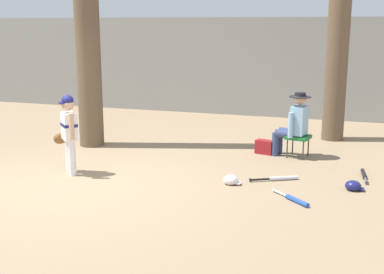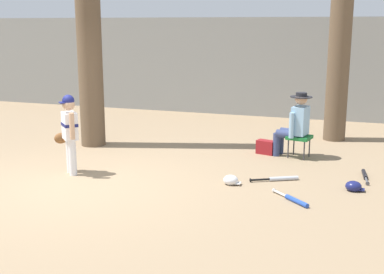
{
  "view_description": "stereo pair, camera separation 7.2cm",
  "coord_description": "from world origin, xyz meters",
  "px_view_note": "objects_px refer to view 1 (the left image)",
  "views": [
    {
      "loc": [
        3.98,
        -6.36,
        2.4
      ],
      "look_at": [
        1.67,
        0.62,
        0.75
      ],
      "focal_mm": 47.27,
      "sensor_mm": 36.0,
      "label": 1
    },
    {
      "loc": [
        4.05,
        -6.34,
        2.4
      ],
      "look_at": [
        1.67,
        0.62,
        0.75
      ],
      "focal_mm": 47.27,
      "sensor_mm": 36.0,
      "label": 2
    }
  ],
  "objects_px": {
    "bat_aluminum_silver": "(280,178)",
    "handbag_beside_stool": "(265,147)",
    "tree_behind_spectator": "(340,9)",
    "folding_stool": "(298,138)",
    "bat_black_composite": "(364,175)",
    "batting_helmet_navy": "(353,186)",
    "tree_near_player": "(86,1)",
    "bat_blue_youth": "(294,199)",
    "batting_helmet_white": "(231,180)",
    "young_ballplayer": "(68,129)",
    "seated_spectator": "(294,123)"
  },
  "relations": [
    {
      "from": "tree_near_player",
      "to": "young_ballplayer",
      "type": "bearing_deg",
      "value": -70.63
    },
    {
      "from": "bat_aluminum_silver",
      "to": "bat_black_composite",
      "type": "relative_size",
      "value": 1.01
    },
    {
      "from": "bat_black_composite",
      "to": "batting_helmet_navy",
      "type": "height_order",
      "value": "batting_helmet_navy"
    },
    {
      "from": "tree_near_player",
      "to": "young_ballplayer",
      "type": "height_order",
      "value": "tree_near_player"
    },
    {
      "from": "bat_blue_youth",
      "to": "batting_helmet_white",
      "type": "relative_size",
      "value": 2.13
    },
    {
      "from": "seated_spectator",
      "to": "handbag_beside_stool",
      "type": "height_order",
      "value": "seated_spectator"
    },
    {
      "from": "young_ballplayer",
      "to": "batting_helmet_white",
      "type": "relative_size",
      "value": 4.77
    },
    {
      "from": "tree_behind_spectator",
      "to": "seated_spectator",
      "type": "relative_size",
      "value": 5.1
    },
    {
      "from": "bat_blue_youth",
      "to": "handbag_beside_stool",
      "type": "bearing_deg",
      "value": 109.13
    },
    {
      "from": "bat_aluminum_silver",
      "to": "batting_helmet_white",
      "type": "xyz_separation_m",
      "value": [
        -0.68,
        -0.43,
        0.03
      ]
    },
    {
      "from": "bat_blue_youth",
      "to": "batting_helmet_navy",
      "type": "height_order",
      "value": "batting_helmet_navy"
    },
    {
      "from": "young_ballplayer",
      "to": "tree_behind_spectator",
      "type": "bearing_deg",
      "value": 45.39
    },
    {
      "from": "batting_helmet_white",
      "to": "bat_aluminum_silver",
      "type": "bearing_deg",
      "value": 32.24
    },
    {
      "from": "folding_stool",
      "to": "batting_helmet_white",
      "type": "height_order",
      "value": "folding_stool"
    },
    {
      "from": "bat_aluminum_silver",
      "to": "batting_helmet_white",
      "type": "height_order",
      "value": "batting_helmet_white"
    },
    {
      "from": "young_ballplayer",
      "to": "seated_spectator",
      "type": "height_order",
      "value": "young_ballplayer"
    },
    {
      "from": "handbag_beside_stool",
      "to": "young_ballplayer",
      "type": "bearing_deg",
      "value": -140.38
    },
    {
      "from": "tree_behind_spectator",
      "to": "folding_stool",
      "type": "height_order",
      "value": "tree_behind_spectator"
    },
    {
      "from": "folding_stool",
      "to": "bat_aluminum_silver",
      "type": "bearing_deg",
      "value": -93.51
    },
    {
      "from": "tree_behind_spectator",
      "to": "handbag_beside_stool",
      "type": "distance_m",
      "value": 3.26
    },
    {
      "from": "young_ballplayer",
      "to": "handbag_beside_stool",
      "type": "relative_size",
      "value": 3.84
    },
    {
      "from": "handbag_beside_stool",
      "to": "bat_black_composite",
      "type": "xyz_separation_m",
      "value": [
        1.79,
        -0.97,
        -0.1
      ]
    },
    {
      "from": "batting_helmet_navy",
      "to": "young_ballplayer",
      "type": "bearing_deg",
      "value": -172.62
    },
    {
      "from": "tree_behind_spectator",
      "to": "bat_aluminum_silver",
      "type": "distance_m",
      "value": 4.25
    },
    {
      "from": "tree_near_player",
      "to": "batting_helmet_navy",
      "type": "xyz_separation_m",
      "value": [
        5.09,
        -1.33,
        -2.76
      ]
    },
    {
      "from": "seated_spectator",
      "to": "tree_near_player",
      "type": "bearing_deg",
      "value": -174.87
    },
    {
      "from": "tree_behind_spectator",
      "to": "bat_aluminum_silver",
      "type": "relative_size",
      "value": 8.54
    },
    {
      "from": "tree_near_player",
      "to": "bat_black_composite",
      "type": "bearing_deg",
      "value": -6.26
    },
    {
      "from": "bat_black_composite",
      "to": "seated_spectator",
      "type": "bearing_deg",
      "value": 143.58
    },
    {
      "from": "handbag_beside_stool",
      "to": "bat_aluminum_silver",
      "type": "xyz_separation_m",
      "value": [
        0.53,
        -1.59,
        -0.1
      ]
    },
    {
      "from": "folding_stool",
      "to": "tree_near_player",
      "type": "bearing_deg",
      "value": -175.27
    },
    {
      "from": "tree_behind_spectator",
      "to": "bat_aluminum_silver",
      "type": "bearing_deg",
      "value": -100.67
    },
    {
      "from": "seated_spectator",
      "to": "batting_helmet_white",
      "type": "height_order",
      "value": "seated_spectator"
    },
    {
      "from": "young_ballplayer",
      "to": "folding_stool",
      "type": "relative_size",
      "value": 2.75
    },
    {
      "from": "handbag_beside_stool",
      "to": "folding_stool",
      "type": "bearing_deg",
      "value": -5.67
    },
    {
      "from": "folding_stool",
      "to": "batting_helmet_white",
      "type": "bearing_deg",
      "value": -111.62
    },
    {
      "from": "handbag_beside_stool",
      "to": "bat_blue_youth",
      "type": "distance_m",
      "value": 2.65
    },
    {
      "from": "seated_spectator",
      "to": "bat_aluminum_silver",
      "type": "relative_size",
      "value": 1.67
    },
    {
      "from": "tree_near_player",
      "to": "folding_stool",
      "type": "distance_m",
      "value": 4.77
    },
    {
      "from": "seated_spectator",
      "to": "handbag_beside_stool",
      "type": "relative_size",
      "value": 3.53
    },
    {
      "from": "bat_aluminum_silver",
      "to": "handbag_beside_stool",
      "type": "bearing_deg",
      "value": 108.35
    },
    {
      "from": "seated_spectator",
      "to": "batting_helmet_white",
      "type": "xyz_separation_m",
      "value": [
        -0.68,
        -1.98,
        -0.57
      ]
    },
    {
      "from": "tree_behind_spectator",
      "to": "bat_black_composite",
      "type": "relative_size",
      "value": 8.62
    },
    {
      "from": "folding_stool",
      "to": "batting_helmet_navy",
      "type": "distance_m",
      "value": 1.97
    },
    {
      "from": "seated_spectator",
      "to": "batting_helmet_navy",
      "type": "bearing_deg",
      "value": -56.77
    },
    {
      "from": "tree_near_player",
      "to": "batting_helmet_white",
      "type": "relative_size",
      "value": 23.44
    },
    {
      "from": "bat_aluminum_silver",
      "to": "seated_spectator",
      "type": "bearing_deg",
      "value": 90.11
    },
    {
      "from": "bat_aluminum_silver",
      "to": "bat_blue_youth",
      "type": "bearing_deg",
      "value": -69.54
    },
    {
      "from": "folding_stool",
      "to": "bat_black_composite",
      "type": "distance_m",
      "value": 1.52
    },
    {
      "from": "folding_stool",
      "to": "handbag_beside_stool",
      "type": "bearing_deg",
      "value": 174.33
    }
  ]
}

